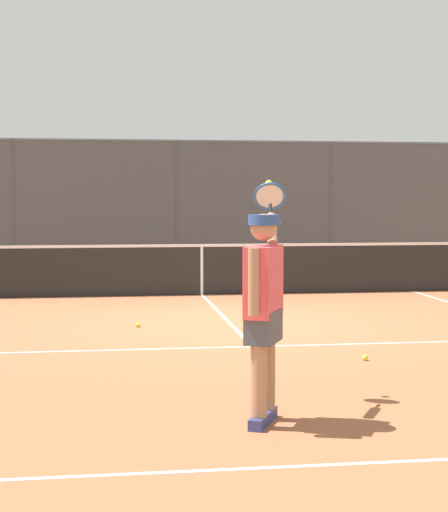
# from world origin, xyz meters

# --- Properties ---
(ground_plane) EXTENTS (60.00, 60.00, 0.00)m
(ground_plane) POSITION_xyz_m (0.00, 0.00, 0.00)
(ground_plane) COLOR #A8603D
(court_line_markings) EXTENTS (8.39, 10.13, 0.01)m
(court_line_markings) POSITION_xyz_m (0.00, 2.22, 0.00)
(court_line_markings) COLOR white
(court_line_markings) RESTS_ON ground
(fence_backdrop) EXTENTS (19.30, 1.37, 3.31)m
(fence_backdrop) POSITION_xyz_m (-0.00, -10.00, 1.63)
(fence_backdrop) COLOR #474C51
(fence_backdrop) RESTS_ON ground
(tennis_net) EXTENTS (10.78, 0.09, 1.07)m
(tennis_net) POSITION_xyz_m (0.00, -3.63, 0.49)
(tennis_net) COLOR #2D2D2D
(tennis_net) RESTS_ON ground
(tennis_player) EXTENTS (0.58, 1.38, 2.00)m
(tennis_player) POSITION_xyz_m (0.52, 5.35, 1.00)
(tennis_player) COLOR navy
(tennis_player) RESTS_ON ground
(tennis_ball_near_net) EXTENTS (0.07, 0.07, 0.07)m
(tennis_ball_near_net) POSITION_xyz_m (1.34, 0.17, 0.03)
(tennis_ball_near_net) COLOR #CCDB33
(tennis_ball_near_net) RESTS_ON ground
(tennis_ball_by_sideline) EXTENTS (0.07, 0.07, 0.07)m
(tennis_ball_by_sideline) POSITION_xyz_m (-1.10, 2.95, 0.03)
(tennis_ball_by_sideline) COLOR #C1D138
(tennis_ball_by_sideline) RESTS_ON ground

